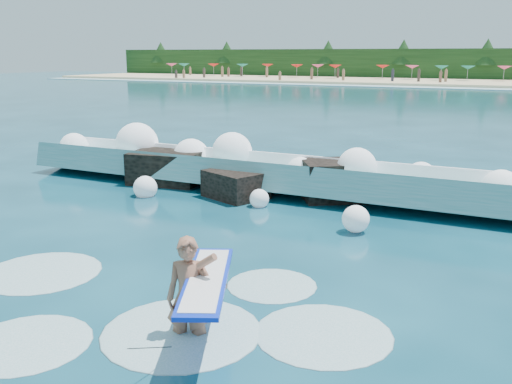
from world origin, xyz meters
TOP-DOWN VIEW (x-y plane):
  - ground at (0.00, 0.00)m, footprint 200.00×200.00m
  - beach at (0.00, 78.00)m, footprint 140.00×20.00m
  - wet_band at (0.00, 67.00)m, footprint 140.00×5.00m
  - treeline at (0.00, 88.00)m, footprint 140.00×4.00m
  - breaking_wave at (-0.64, 6.89)m, footprint 16.74×2.66m
  - rock_cluster at (-1.32, 6.32)m, footprint 8.18×3.28m
  - surfer_with_board at (2.62, -2.34)m, footprint 1.63×3.01m
  - wave_spray at (-1.93, 6.72)m, footprint 15.23×4.45m
  - surf_foam at (1.78, -1.95)m, footprint 8.98×5.41m
  - beach_umbrellas at (0.04, 79.95)m, footprint 111.82×5.56m
  - beachgoers at (-8.43, 74.36)m, footprint 108.43×12.97m

SIDE VIEW (x-z plane):
  - ground at x=0.00m, z-range 0.00..0.00m
  - surf_foam at x=1.78m, z-range -0.06..0.06m
  - wet_band at x=0.00m, z-range 0.00..0.08m
  - beach at x=0.00m, z-range 0.00..0.40m
  - rock_cluster at x=-1.32m, z-range -0.24..1.08m
  - breaking_wave at x=-0.64m, z-range -0.22..1.23m
  - surfer_with_board at x=2.62m, z-range -0.25..1.65m
  - wave_spray at x=-1.93m, z-range -0.06..1.88m
  - beachgoers at x=-8.43m, z-range 0.11..2.05m
  - beach_umbrellas at x=0.04m, z-range 2.00..2.50m
  - treeline at x=0.00m, z-range 0.00..5.00m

